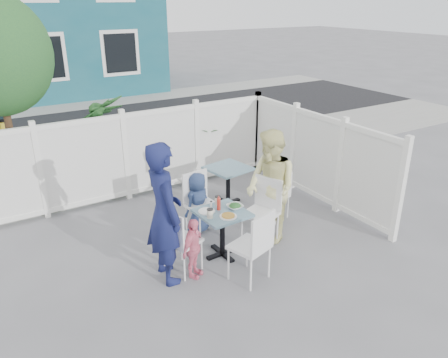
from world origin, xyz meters
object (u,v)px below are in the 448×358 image
spare_table (228,176)px  boy (198,203)px  woman (271,187)px  toddler (193,248)px  chair_back (200,199)px  chair_right (264,206)px  chair_left (178,237)px  man (164,213)px  chair_near (255,242)px  main_table (222,222)px

spare_table → boy: (-0.91, -0.57, -0.06)m
woman → toddler: size_ratio=2.03×
chair_back → chair_right: bearing=125.0°
spare_table → chair_back: size_ratio=0.79×
chair_right → boy: chair_right is taller
woman → toddler: 1.55m
chair_left → chair_back: chair_back is taller
chair_left → man: size_ratio=0.50×
chair_left → chair_right: (1.46, 0.09, 0.04)m
chair_near → chair_left: bearing=120.9°
chair_back → boy: size_ratio=1.00×
main_table → woman: woman is taller
chair_right → chair_back: size_ratio=1.03×
chair_near → woman: 1.19m
woman → chair_back: bearing=-126.8°
chair_left → man: (-0.17, 0.00, 0.39)m
boy → toddler: boy is taller
woman → chair_near: bearing=-41.1°
main_table → chair_near: bearing=-88.5°
toddler → chair_back: bearing=23.4°
chair_left → chair_near: bearing=27.3°
main_table → spare_table: spare_table is taller
man → chair_back: bearing=-45.3°
chair_left → woman: size_ratio=0.55×
toddler → chair_right: bearing=-22.8°
main_table → chair_near: chair_near is taller
spare_table → boy: bearing=-148.2°
spare_table → chair_left: bearing=-139.4°
spare_table → chair_near: size_ratio=0.77×
chair_near → toddler: (-0.62, 0.51, -0.16)m
main_table → chair_right: size_ratio=0.68×
chair_right → spare_table: bearing=-30.7°
chair_near → toddler: 0.82m
chair_left → chair_near: 1.02m
chair_left → man: 0.43m
chair_right → man: size_ratio=0.54×
main_table → chair_right: chair_right is taller
man → toddler: man is taller
spare_table → chair_right: bearing=-99.6°
man → toddler: size_ratio=2.23×
boy → toddler: 1.23m
toddler → main_table: bearing=-11.2°
main_table → man: (-0.90, -0.08, 0.41)m
main_table → toddler: size_ratio=0.82×
chair_back → chair_near: chair_near is taller
chair_near → man: (-0.92, 0.68, 0.36)m
man → toddler: 0.63m
chair_left → boy: bearing=117.9°
man → woman: bearing=-83.1°
chair_right → main_table: bearing=69.7°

